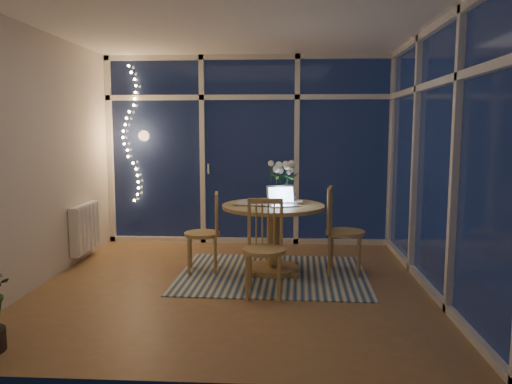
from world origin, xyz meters
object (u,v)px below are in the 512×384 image
at_px(chair_left, 202,232).
at_px(flower_vase, 286,193).
at_px(chair_front, 264,248).
at_px(laptop, 284,195).
at_px(chair_right, 345,230).
at_px(dining_table, 273,239).

relative_size(chair_left, flower_vase, 4.32).
height_order(chair_front, flower_vase, flower_vase).
bearing_deg(chair_left, laptop, 77.45).
xyz_separation_m(chair_front, flower_vase, (0.20, 0.99, 0.40)).
bearing_deg(flower_vase, chair_left, -167.88).
bearing_deg(chair_front, chair_left, 133.97).
bearing_deg(chair_right, chair_left, 100.11).
relative_size(chair_left, chair_right, 0.93).
distance_m(dining_table, laptop, 0.52).
distance_m(dining_table, chair_front, 0.80).
relative_size(chair_left, chair_front, 0.97).
height_order(chair_left, laptop, laptop).
relative_size(chair_right, flower_vase, 4.65).
bearing_deg(dining_table, chair_left, -179.81).
bearing_deg(flower_vase, chair_front, -101.64).
bearing_deg(chair_right, dining_table, 100.38).
relative_size(dining_table, chair_right, 1.15).
xyz_separation_m(chair_left, laptop, (0.91, -0.08, 0.43)).
height_order(dining_table, chair_right, chair_right).
distance_m(chair_left, chair_right, 1.59).
bearing_deg(chair_left, chair_front, 35.40).
distance_m(chair_right, chair_front, 1.18).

